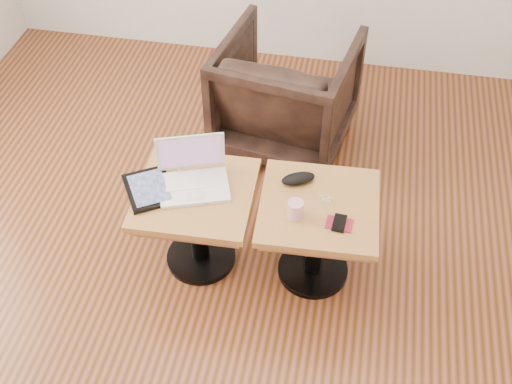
% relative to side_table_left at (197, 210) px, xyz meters
% --- Properties ---
extents(room_shell, '(4.52, 4.52, 2.71)m').
position_rel_side_table_left_xyz_m(room_shell, '(0.38, -0.30, 0.98)').
color(room_shell, '#4C2B0F').
rests_on(room_shell, ground).
extents(side_table_left, '(0.56, 0.56, 0.49)m').
position_rel_side_table_left_xyz_m(side_table_left, '(0.00, 0.00, 0.00)').
color(side_table_left, black).
rests_on(side_table_left, ground).
extents(side_table_right, '(0.57, 0.57, 0.49)m').
position_rel_side_table_left_xyz_m(side_table_right, '(0.58, 0.02, 0.00)').
color(side_table_right, black).
rests_on(side_table_right, ground).
extents(laptop, '(0.38, 0.34, 0.23)m').
position_rel_side_table_left_xyz_m(laptop, '(-0.02, 0.05, 0.17)').
color(laptop, white).
rests_on(laptop, side_table_left).
extents(tablet, '(0.31, 0.33, 0.02)m').
position_rel_side_table_left_xyz_m(tablet, '(-0.21, -0.03, 0.13)').
color(tablet, black).
rests_on(tablet, side_table_left).
extents(charging_adapter, '(0.05, 0.05, 0.02)m').
position_rel_side_table_left_xyz_m(charging_adapter, '(-0.20, 0.21, 0.13)').
color(charging_adapter, white).
rests_on(charging_adapter, side_table_left).
extents(glasses_case, '(0.18, 0.14, 0.05)m').
position_rel_side_table_left_xyz_m(glasses_case, '(0.46, 0.15, 0.15)').
color(glasses_case, black).
rests_on(glasses_case, side_table_right).
extents(striped_cup, '(0.09, 0.09, 0.09)m').
position_rel_side_table_left_xyz_m(striped_cup, '(0.48, -0.07, 0.17)').
color(striped_cup, '#DB5B88').
rests_on(striped_cup, side_table_right).
extents(earbuds_tangle, '(0.07, 0.04, 0.01)m').
position_rel_side_table_left_xyz_m(earbuds_tangle, '(0.60, 0.06, 0.13)').
color(earbuds_tangle, white).
rests_on(earbuds_tangle, side_table_right).
extents(phone_on_sleeve, '(0.12, 0.11, 0.01)m').
position_rel_side_table_left_xyz_m(phone_on_sleeve, '(0.68, -0.08, 0.13)').
color(phone_on_sleeve, maroon).
rests_on(phone_on_sleeve, side_table_right).
extents(armchair, '(0.85, 0.87, 0.69)m').
position_rel_side_table_left_xyz_m(armchair, '(0.27, 1.03, -0.03)').
color(armchair, black).
rests_on(armchair, ground).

